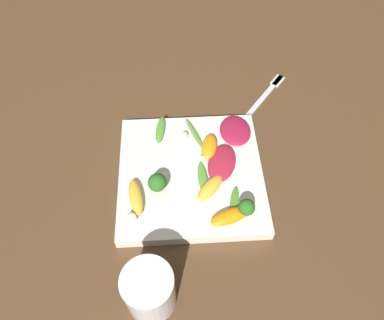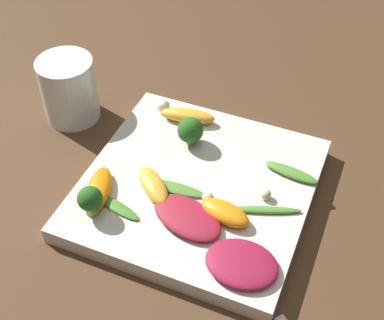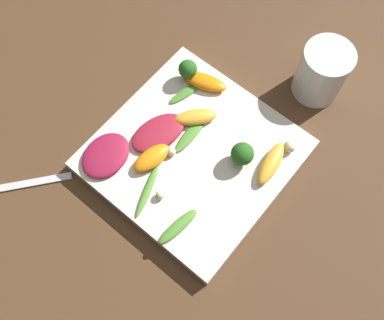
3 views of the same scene
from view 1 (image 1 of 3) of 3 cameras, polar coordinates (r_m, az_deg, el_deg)
The scene contains 19 objects.
ground_plane at distance 0.72m, azimuth -0.18°, elevation -2.73°, with size 2.40×2.40×0.00m, color #4C331E.
plate at distance 0.71m, azimuth -0.19°, elevation -2.23°, with size 0.27×0.27×0.02m.
drinking_glass at distance 0.59m, azimuth -6.51°, elevation -19.14°, with size 0.08×0.08×0.09m.
fork at distance 0.88m, azimuth 11.49°, elevation 10.18°, with size 0.12×0.14×0.01m.
radicchio_leaf_0 at distance 0.75m, azimuth 6.60°, elevation 4.48°, with size 0.06×0.08×0.01m.
radicchio_leaf_1 at distance 0.70m, azimuth 4.55°, elevation -0.42°, with size 0.07×0.10×0.01m.
orange_segment_0 at distance 0.72m, azimuth 2.65°, elevation 2.07°, with size 0.04×0.06×0.02m.
orange_segment_1 at distance 0.67m, azimuth 2.76°, elevation -4.26°, with size 0.06×0.07×0.02m.
orange_segment_2 at distance 0.65m, azimuth 5.83°, elevation -8.49°, with size 0.08×0.05×0.02m.
orange_segment_3 at distance 0.67m, azimuth -8.55°, elevation -5.59°, with size 0.04×0.08×0.02m.
broccoli_floret_0 at distance 0.66m, azimuth -5.31°, elevation -3.45°, with size 0.03×0.03×0.04m.
broccoli_floret_1 at distance 0.64m, azimuth 8.31°, elevation -7.22°, with size 0.03×0.03×0.04m.
arugula_sprig_0 at distance 0.75m, azimuth 0.40°, elevation 4.05°, with size 0.04×0.08×0.01m.
arugula_sprig_1 at distance 0.69m, azimuth 1.71°, elevation -2.96°, with size 0.02×0.08×0.01m.
arugula_sprig_2 at distance 0.76m, azimuth -4.82°, elevation 4.64°, with size 0.03×0.07×0.01m.
arugula_sprig_3 at distance 0.67m, azimuth 6.46°, elevation -6.39°, with size 0.03×0.07×0.00m.
macadamia_nut_0 at distance 0.65m, azimuth -9.14°, elevation -8.58°, with size 0.02×0.02×0.02m.
macadamia_nut_1 at distance 0.71m, azimuth 1.64°, elevation 0.23°, with size 0.01×0.01×0.01m.
macadamia_nut_2 at distance 0.74m, azimuth -1.11°, elevation 3.89°, with size 0.01×0.01×0.01m.
Camera 1 is at (0.02, 0.38, 0.61)m, focal length 35.00 mm.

